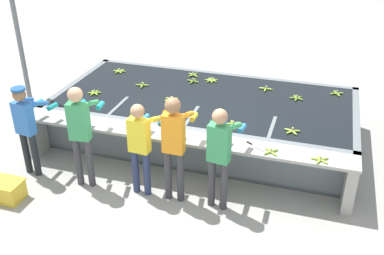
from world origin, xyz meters
TOP-DOWN VIEW (x-y plane):
  - ground_plane at (0.00, 0.00)m, footprint 80.00×80.00m
  - wash_tank at (0.00, 1.79)m, footprint 5.60×2.69m
  - work_ledge at (0.00, 0.23)m, footprint 5.60×0.45m
  - worker_0 at (-2.41, -0.33)m, footprint 0.47×0.73m
  - worker_1 at (-1.39, -0.36)m, footprint 0.46×0.73m
  - worker_2 at (-0.42, -0.29)m, footprint 0.44×0.72m
  - worker_3 at (0.13, -0.30)m, footprint 0.40×0.72m
  - worker_4 at (0.82, -0.28)m, footprint 0.47×0.73m
  - banana_bunch_floating_0 at (-0.56, 1.47)m, footprint 0.28×0.28m
  - banana_bunch_floating_1 at (-2.07, 1.32)m, footprint 0.27×0.28m
  - banana_bunch_floating_2 at (1.74, 0.89)m, footprint 0.28×0.26m
  - banana_bunch_floating_3 at (0.77, 0.84)m, footprint 0.27×0.27m
  - banana_bunch_floating_4 at (1.05, 2.50)m, footprint 0.28×0.28m
  - banana_bunch_floating_5 at (-2.12, 2.52)m, footprint 0.28×0.27m
  - banana_bunch_floating_6 at (2.39, 2.68)m, footprint 0.27×0.27m
  - banana_bunch_floating_7 at (-0.44, 2.45)m, footprint 0.28×0.28m
  - banana_bunch_floating_8 at (-1.34, 1.95)m, footprint 0.28×0.28m
  - banana_bunch_floating_9 at (-0.54, 2.79)m, footprint 0.26×0.26m
  - banana_bunch_floating_10 at (-0.09, 2.61)m, footprint 0.28×0.28m
  - banana_bunch_floating_11 at (1.67, 2.24)m, footprint 0.28×0.27m
  - banana_bunch_ledge_0 at (2.22, 0.12)m, footprint 0.27×0.28m
  - banana_bunch_ledge_1 at (1.50, 0.13)m, footprint 0.23×0.23m
  - knife_0 at (-0.14, 0.29)m, footprint 0.31×0.22m
  - knife_1 at (1.20, 0.27)m, footprint 0.31×0.22m
  - crate at (-2.39, -1.12)m, footprint 0.55×0.39m
  - support_post_left at (-3.41, 1.10)m, footprint 0.09×0.09m

SIDE VIEW (x-z plane):
  - ground_plane at x=0.00m, z-range 0.00..0.00m
  - crate at x=-2.39m, z-range 0.00..0.33m
  - wash_tank at x=0.00m, z-range -0.01..0.82m
  - work_ledge at x=0.00m, z-range 0.20..1.03m
  - knife_0 at x=-0.14m, z-range 0.82..0.84m
  - knife_1 at x=1.20m, z-range 0.82..0.84m
  - banana_bunch_floating_10 at x=-0.09m, z-range 0.80..0.88m
  - banana_bunch_floating_0 at x=-0.56m, z-range 0.80..0.88m
  - banana_bunch_floating_1 at x=-2.07m, z-range 0.80..0.88m
  - banana_bunch_floating_5 at x=-2.12m, z-range 0.80..0.88m
  - banana_bunch_floating_2 at x=1.74m, z-range 0.80..0.88m
  - banana_bunch_floating_3 at x=0.77m, z-range 0.80..0.88m
  - banana_bunch_floating_11 at x=1.67m, z-range 0.80..0.88m
  - banana_bunch_floating_4 at x=1.05m, z-range 0.80..0.88m
  - banana_bunch_floating_6 at x=2.39m, z-range 0.80..0.88m
  - banana_bunch_floating_7 at x=-0.44m, z-range 0.80..0.88m
  - banana_bunch_floating_8 at x=-1.34m, z-range 0.80..0.88m
  - banana_bunch_floating_9 at x=-0.54m, z-range 0.80..0.88m
  - banana_bunch_ledge_0 at x=2.22m, z-range 0.80..0.88m
  - banana_bunch_ledge_1 at x=1.50m, z-range 0.81..0.88m
  - worker_2 at x=-0.42m, z-range 0.14..1.70m
  - worker_0 at x=-2.41m, z-range 0.16..1.74m
  - worker_4 at x=0.82m, z-range 0.16..1.82m
  - worker_1 at x=-1.39m, z-range 0.18..1.91m
  - worker_3 at x=0.13m, z-range 0.18..1.91m
  - support_post_left at x=-3.41m, z-range 0.00..3.20m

